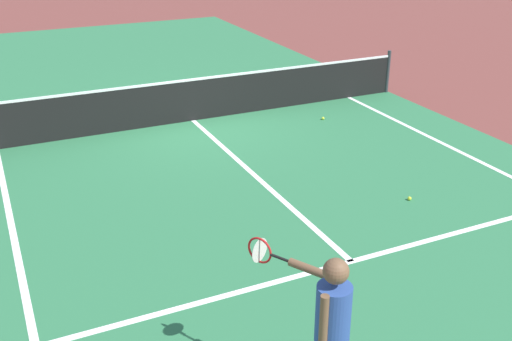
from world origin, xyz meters
TOP-DOWN VIEW (x-y plane):
  - ground_plane at (0.00, 0.00)m, footprint 60.00×60.00m
  - court_surface_inbounds at (0.00, 0.00)m, footprint 10.62×24.40m
  - line_sideline_left at (-4.11, -5.95)m, footprint 0.10×11.89m
  - line_service_near at (0.00, -6.40)m, footprint 8.22×0.10m
  - line_center_service at (0.00, -3.20)m, footprint 0.10×6.40m
  - net at (0.00, 0.00)m, footprint 10.58×0.09m
  - player_near at (-1.68, -8.50)m, footprint 0.60×1.18m
  - tennis_ball_mid_court at (1.89, -5.24)m, footprint 0.07×0.07m
  - tennis_ball_near_net at (2.66, -1.18)m, footprint 0.07×0.07m

SIDE VIEW (x-z plane):
  - ground_plane at x=0.00m, z-range 0.00..0.00m
  - court_surface_inbounds at x=0.00m, z-range 0.00..0.00m
  - line_sideline_left at x=-4.11m, z-range 0.00..0.01m
  - line_service_near at x=0.00m, z-range 0.00..0.01m
  - line_center_service at x=0.00m, z-range 0.00..0.01m
  - tennis_ball_mid_court at x=1.89m, z-range 0.00..0.07m
  - tennis_ball_near_net at x=2.66m, z-range 0.00..0.07m
  - net at x=0.00m, z-range -0.04..1.03m
  - player_near at x=-1.68m, z-range 0.21..1.92m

